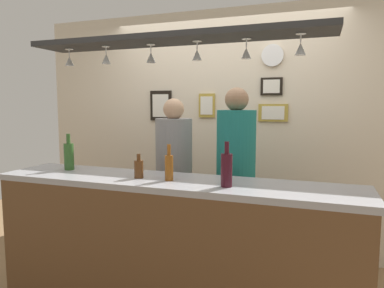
{
  "coord_description": "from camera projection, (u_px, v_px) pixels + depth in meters",
  "views": [
    {
      "loc": [
        1.0,
        -2.66,
        1.59
      ],
      "look_at": [
        0.0,
        0.1,
        1.26
      ],
      "focal_mm": 33.09,
      "sensor_mm": 36.0,
      "label": 1
    }
  ],
  "objects": [
    {
      "name": "bar_counter",
      "position": [
        162.0,
        233.0,
        2.45
      ],
      "size": [
        2.7,
        0.55,
        1.05
      ],
      "color": "#99999E",
      "rests_on": "ground_plane"
    },
    {
      "name": "picture_frame_lower_pair",
      "position": [
        273.0,
        113.0,
        3.64
      ],
      "size": [
        0.3,
        0.02,
        0.18
      ],
      "color": "#B29338",
      "rests_on": "back_wall"
    },
    {
      "name": "hanging_wineglass_right",
      "position": [
        300.0,
        48.0,
        2.2
      ],
      "size": [
        0.07,
        0.07,
        0.13
      ],
      "color": "silver",
      "rests_on": "overhead_glass_rack"
    },
    {
      "name": "bottle_champagne_green",
      "position": [
        69.0,
        156.0,
        2.93
      ],
      "size": [
        0.08,
        0.08,
        0.3
      ],
      "color": "#2D5623",
      "rests_on": "bar_counter"
    },
    {
      "name": "picture_frame_caricature",
      "position": [
        161.0,
        106.0,
        4.06
      ],
      "size": [
        0.26,
        0.02,
        0.34
      ],
      "color": "black",
      "rests_on": "back_wall"
    },
    {
      "name": "hanging_wineglass_center_left",
      "position": [
        151.0,
        57.0,
        2.6
      ],
      "size": [
        0.07,
        0.07,
        0.13
      ],
      "color": "silver",
      "rests_on": "overhead_glass_rack"
    },
    {
      "name": "hanging_wineglass_left",
      "position": [
        106.0,
        58.0,
        2.68
      ],
      "size": [
        0.07,
        0.07,
        0.13
      ],
      "color": "silver",
      "rests_on": "overhead_glass_rack"
    },
    {
      "name": "overhead_glass_rack",
      "position": [
        173.0,
        39.0,
        2.49
      ],
      "size": [
        2.2,
        0.36,
        0.04
      ],
      "primitive_type": "cube",
      "color": "black"
    },
    {
      "name": "bottle_wine_dark_red",
      "position": [
        227.0,
        169.0,
        2.32
      ],
      "size": [
        0.08,
        0.08,
        0.3
      ],
      "color": "#380F19",
      "rests_on": "bar_counter"
    },
    {
      "name": "hanging_wineglass_center",
      "position": [
        197.0,
        54.0,
        2.46
      ],
      "size": [
        0.07,
        0.07,
        0.13
      ],
      "color": "silver",
      "rests_on": "overhead_glass_rack"
    },
    {
      "name": "person_left_grey_shirt",
      "position": [
        174.0,
        169.0,
        3.29
      ],
      "size": [
        0.34,
        0.34,
        1.64
      ],
      "color": "#2D334C",
      "rests_on": "ground_plane"
    },
    {
      "name": "bottle_beer_amber_tall",
      "position": [
        169.0,
        167.0,
        2.51
      ],
      "size": [
        0.06,
        0.06,
        0.26
      ],
      "color": "brown",
      "rests_on": "bar_counter"
    },
    {
      "name": "bottle_beer_brown_stubby",
      "position": [
        139.0,
        168.0,
        2.6
      ],
      "size": [
        0.07,
        0.07,
        0.18
      ],
      "color": "#512D14",
      "rests_on": "bar_counter"
    },
    {
      "name": "person_right_teal_shirt",
      "position": [
        236.0,
        167.0,
        3.09
      ],
      "size": [
        0.34,
        0.34,
        1.73
      ],
      "color": "#2D334C",
      "rests_on": "ground_plane"
    },
    {
      "name": "hanging_wineglass_far_left",
      "position": [
        69.0,
        61.0,
        2.82
      ],
      "size": [
        0.07,
        0.07,
        0.13
      ],
      "color": "silver",
      "rests_on": "overhead_glass_rack"
    },
    {
      "name": "hanging_wineglass_center_right",
      "position": [
        246.0,
        52.0,
        2.38
      ],
      "size": [
        0.07,
        0.07,
        0.13
      ],
      "color": "silver",
      "rests_on": "overhead_glass_rack"
    },
    {
      "name": "wall_clock",
      "position": [
        273.0,
        55.0,
        3.57
      ],
      "size": [
        0.22,
        0.03,
        0.22
      ],
      "primitive_type": "cylinder",
      "rotation": [
        1.57,
        0.0,
        0.0
      ],
      "color": "white",
      "rests_on": "back_wall"
    },
    {
      "name": "picture_frame_crest",
      "position": [
        207.0,
        106.0,
        3.87
      ],
      "size": [
        0.18,
        0.02,
        0.26
      ],
      "color": "#B29338",
      "rests_on": "back_wall"
    },
    {
      "name": "back_wall",
      "position": [
        223.0,
        131.0,
        3.88
      ],
      "size": [
        4.4,
        0.06,
        2.6
      ],
      "primitive_type": "cube",
      "color": "beige",
      "rests_on": "ground_plane"
    },
    {
      "name": "picture_frame_upper_small",
      "position": [
        272.0,
        86.0,
        3.61
      ],
      "size": [
        0.22,
        0.02,
        0.18
      ],
      "color": "black",
      "rests_on": "back_wall"
    }
  ]
}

